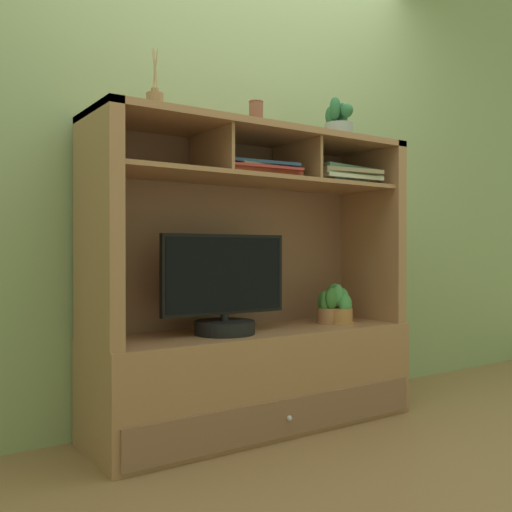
# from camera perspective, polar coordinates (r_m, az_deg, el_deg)

# --- Properties ---
(floor_plane) EXTENTS (6.00, 6.00, 0.02)m
(floor_plane) POSITION_cam_1_polar(r_m,az_deg,el_deg) (2.80, 0.00, -16.94)
(floor_plane) COLOR #946B45
(floor_plane) RESTS_ON ground
(back_wall) EXTENTS (6.00, 0.02, 2.80)m
(back_wall) POSITION_cam_1_polar(r_m,az_deg,el_deg) (2.96, -3.01, 11.59)
(back_wall) COLOR #8EA36E
(back_wall) RESTS_ON ground
(media_console) EXTENTS (1.58, 0.51, 1.40)m
(media_console) POSITION_cam_1_polar(r_m,az_deg,el_deg) (2.71, -0.13, -8.05)
(media_console) COLOR #A5734E
(media_console) RESTS_ON ground
(tv_monitor) EXTENTS (0.62, 0.27, 0.45)m
(tv_monitor) POSITION_cam_1_polar(r_m,az_deg,el_deg) (2.54, -3.17, -3.85)
(tv_monitor) COLOR black
(tv_monitor) RESTS_ON media_console
(potted_orchid) EXTENTS (0.14, 0.14, 0.20)m
(potted_orchid) POSITION_cam_1_polar(r_m,az_deg,el_deg) (2.96, 7.37, -4.90)
(potted_orchid) COLOR #B0724E
(potted_orchid) RESTS_ON media_console
(potted_fern) EXTENTS (0.16, 0.16, 0.20)m
(potted_fern) POSITION_cam_1_polar(r_m,az_deg,el_deg) (2.97, 8.36, -4.99)
(potted_fern) COLOR #B57943
(potted_fern) RESTS_ON media_console
(magazine_stack_left) EXTENTS (0.41, 0.33, 0.07)m
(magazine_stack_left) POSITION_cam_1_polar(r_m,az_deg,el_deg) (2.67, -0.09, 8.61)
(magazine_stack_left) COLOR gold
(magazine_stack_left) RESTS_ON media_console
(magazine_stack_centre) EXTENTS (0.40, 0.33, 0.09)m
(magazine_stack_centre) POSITION_cam_1_polar(r_m,az_deg,el_deg) (2.98, 8.44, 8.00)
(magazine_stack_centre) COLOR #467871
(magazine_stack_centre) RESTS_ON media_console
(diffuser_bottle) EXTENTS (0.07, 0.07, 0.28)m
(diffuser_bottle) POSITION_cam_1_polar(r_m,az_deg,el_deg) (2.50, -10.09, 14.90)
(diffuser_bottle) COLOR #946C47
(diffuser_bottle) RESTS_ON media_console
(potted_succulent) EXTENTS (0.17, 0.17, 0.23)m
(potted_succulent) POSITION_cam_1_polar(r_m,az_deg,el_deg) (3.06, 8.29, 12.87)
(potted_succulent) COLOR gray
(potted_succulent) RESTS_ON media_console
(ceramic_vase) EXTENTS (0.07, 0.07, 0.14)m
(ceramic_vase) POSITION_cam_1_polar(r_m,az_deg,el_deg) (2.75, 0.04, 13.95)
(ceramic_vase) COLOR brown
(ceramic_vase) RESTS_ON media_console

